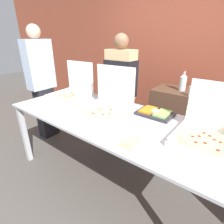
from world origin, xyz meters
TOP-DOWN VIEW (x-y plane):
  - ground_plane at (0.00, 0.00)m, footprint 16.00×16.00m
  - brick_wall_behind at (0.00, 1.70)m, footprint 10.00×0.06m
  - buffet_table at (0.00, 0.00)m, footprint 2.41×0.97m
  - pizza_box_near_right at (-0.12, 0.04)m, footprint 0.53×0.54m
  - pizza_box_far_left at (0.89, 0.09)m, footprint 0.46×0.47m
  - pizza_box_near_left at (-0.84, 0.18)m, footprint 0.50×0.51m
  - paper_plate_front_right at (0.43, -0.32)m, footprint 0.22×0.22m
  - veggie_tray at (0.34, 0.32)m, footprint 0.37×0.27m
  - sideboard_podium at (0.36, 1.06)m, footprint 0.70×0.46m
  - soda_bottle at (0.37, 1.07)m, footprint 0.09×0.09m
  - soda_can_silver at (0.54, 0.89)m, footprint 0.07×0.07m
  - soda_can_colored at (0.62, 1.05)m, footprint 0.07×0.07m
  - person_server_vest at (-0.38, 0.68)m, footprint 0.42×0.24m
  - person_guest_plaid at (-1.54, 0.15)m, footprint 0.22×0.40m

SIDE VIEW (x-z plane):
  - ground_plane at x=0.00m, z-range 0.00..0.00m
  - sideboard_podium at x=0.36m, z-range 0.00..0.95m
  - buffet_table at x=0.00m, z-range 0.34..1.19m
  - paper_plate_front_right at x=0.43m, z-range 0.85..0.88m
  - veggie_tray at x=0.34m, z-range 0.85..0.90m
  - pizza_box_far_left at x=0.89m, z-range 0.71..1.15m
  - pizza_box_near_left at x=-0.84m, z-range 0.70..1.16m
  - pizza_box_near_right at x=-0.12m, z-range 0.69..1.18m
  - person_server_vest at x=-0.38m, z-range 0.10..1.77m
  - person_guest_plaid at x=-1.54m, z-range 0.04..1.84m
  - soda_can_silver at x=0.54m, z-range 0.95..1.08m
  - soda_can_colored at x=0.62m, z-range 0.95..1.08m
  - soda_bottle at x=0.37m, z-range 0.93..1.21m
  - brick_wall_behind at x=0.00m, z-range 0.00..2.80m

